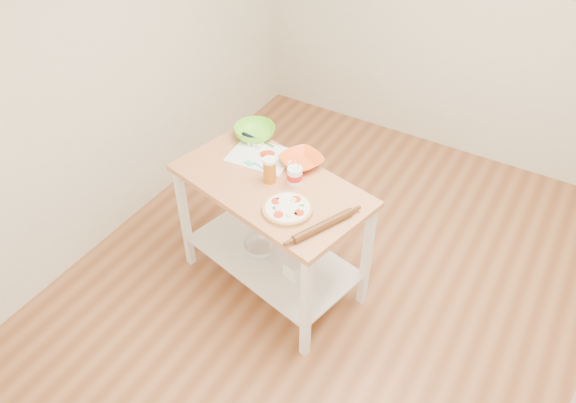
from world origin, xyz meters
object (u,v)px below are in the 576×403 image
Objects in this scene: knife at (254,138)px; shelf_glass_bowl at (260,247)px; yogurt_tub at (295,176)px; shelf_bin at (294,269)px; green_bowl at (255,132)px; spatula at (255,165)px; prep_island at (272,213)px; pizza at (288,208)px; orange_bowl at (301,161)px; cutting_board at (261,155)px; beer_pint at (270,170)px; rolling_pin at (323,226)px.

knife is 1.16× the size of shelf_glass_bowl.
yogurt_tub is 0.67m from shelf_bin.
shelf_glass_bowl is (0.26, -0.37, -0.65)m from green_bowl.
spatula is at bearing 177.43° from yogurt_tub.
pizza is (0.22, -0.17, 0.26)m from prep_island.
shelf_bin is at bearing -19.64° from prep_island.
shelf_glass_bowl is at bearing -36.51° from spatula.
orange_bowl is at bearing 107.34° from yogurt_tub.
pizza is 0.78m from green_bowl.
cutting_board is at bearing -46.00° from green_bowl.
cutting_board is 0.28m from beer_pint.
knife is at bearing 147.12° from rolling_pin.
shelf_bin is at bearing -66.11° from orange_bowl.
knife is 0.04m from green_bowl.
cutting_board is 0.78m from shelf_bin.
orange_bowl reaches higher than cutting_board.
shelf_glass_bowl is (-0.17, -0.26, -0.63)m from orange_bowl.
rolling_pin reaches higher than prep_island.
orange_bowl is 1.10× the size of shelf_glass_bowl.
orange_bowl reaches higher than prep_island.
orange_bowl is 0.72m from shelf_bin.
shelf_glass_bowl is (-0.10, -0.01, -0.35)m from prep_island.
knife reaches higher than shelf_bin.
spatula is 0.39× the size of rolling_pin.
beer_pint is (-0.01, 0.01, 0.33)m from prep_island.
beer_pint reaches higher than green_bowl.
shelf_glass_bowl is 0.32m from shelf_bin.
shelf_glass_bowl is at bearing 167.19° from shelf_bin.
prep_island is 8.57× the size of spatula.
rolling_pin reaches higher than pizza.
orange_bowl is at bearing 113.89° from shelf_bin.
shelf_glass_bowl is (0.10, -0.21, -0.61)m from cutting_board.
orange_bowl is at bearing -2.40° from knife.
prep_island is 6.64× the size of yogurt_tub.
yogurt_tub is at bearing -27.32° from cutting_board.
knife is at bearing 169.56° from orange_bowl.
beer_pint is 0.41× the size of rolling_pin.
cutting_board is 2.57× the size of beer_pint.
pizza is 1.15× the size of orange_bowl.
pizza is 1.46× the size of yogurt_tub.
green_bowl is 0.68× the size of rolling_pin.
pizza is 0.71m from shelf_glass_bowl.
knife is 0.46m from beer_pint.
beer_pint reaches higher than shelf_bin.
beer_pint is at bearing 142.53° from pizza.
shelf_glass_bowl is at bearing -69.35° from cutting_board.
spatula is at bearing 156.40° from rolling_pin.
knife is (-0.17, 0.24, 0.00)m from spatula.
spatula is 0.19m from beer_pint.
prep_island is at bearing -150.27° from yogurt_tub.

